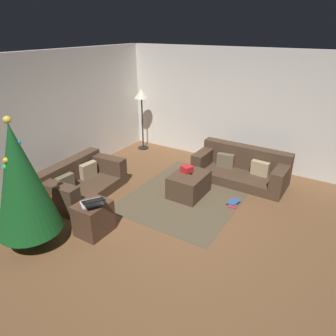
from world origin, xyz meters
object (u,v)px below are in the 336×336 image
(couch_left, at_px, (80,181))
(gift_box, at_px, (187,169))
(book_stack, at_px, (233,203))
(christmas_tree, at_px, (21,180))
(side_table, at_px, (94,218))
(ottoman, at_px, (189,184))
(couch_right, at_px, (242,168))
(tv_remote, at_px, (188,173))
(corner_lamp, at_px, (142,98))
(laptop, at_px, (92,202))

(couch_left, distance_m, gift_box, 2.09)
(couch_left, height_order, book_stack, couch_left)
(christmas_tree, xyz_separation_m, side_table, (0.69, -0.58, -0.81))
(christmas_tree, bearing_deg, ottoman, -26.56)
(couch_right, xyz_separation_m, book_stack, (-1.07, -0.24, -0.23))
(ottoman, distance_m, tv_remote, 0.23)
(couch_right, xyz_separation_m, christmas_tree, (-3.70, 1.91, 0.81))
(couch_left, bearing_deg, side_table, 50.92)
(book_stack, bearing_deg, couch_right, 12.83)
(couch_right, relative_size, christmas_tree, 0.96)
(couch_left, height_order, corner_lamp, corner_lamp)
(tv_remote, bearing_deg, couch_left, 115.80)
(gift_box, bearing_deg, laptop, 163.98)
(couch_left, xyz_separation_m, gift_box, (1.13, -1.74, 0.24))
(laptop, bearing_deg, christmas_tree, 136.31)
(side_table, height_order, laptop, laptop)
(gift_box, relative_size, corner_lamp, 0.12)
(gift_box, xyz_separation_m, christmas_tree, (-2.60, 1.19, 0.58))
(gift_box, bearing_deg, ottoman, -125.99)
(side_table, distance_m, laptop, 0.33)
(side_table, bearing_deg, christmas_tree, 140.03)
(book_stack, bearing_deg, ottoman, 95.46)
(book_stack, xyz_separation_m, corner_lamp, (1.48, 3.12, 1.31))
(tv_remote, height_order, laptop, laptop)
(ottoman, xyz_separation_m, tv_remote, (0.02, 0.03, 0.23))
(laptop, bearing_deg, tv_remote, -17.78)
(ottoman, distance_m, corner_lamp, 2.95)
(gift_box, xyz_separation_m, tv_remote, (-0.04, -0.05, -0.05))
(corner_lamp, bearing_deg, couch_right, -98.05)
(gift_box, height_order, laptop, laptop)
(gift_box, relative_size, book_stack, 0.60)
(ottoman, height_order, christmas_tree, christmas_tree)
(gift_box, height_order, tv_remote, gift_box)
(ottoman, distance_m, side_table, 1.98)
(ottoman, height_order, corner_lamp, corner_lamp)
(gift_box, distance_m, tv_remote, 0.08)
(couch_left, xyz_separation_m, corner_lamp, (2.63, 0.40, 1.09))
(couch_left, bearing_deg, ottoman, 115.98)
(couch_left, height_order, gift_box, couch_left)
(gift_box, bearing_deg, tv_remote, -127.37)
(ottoman, relative_size, tv_remote, 4.89)
(couch_left, bearing_deg, gift_box, 118.64)
(ottoman, relative_size, corner_lamp, 0.49)
(couch_left, bearing_deg, laptop, 51.01)
(tv_remote, xyz_separation_m, book_stack, (0.06, -0.92, -0.41))
(christmas_tree, bearing_deg, side_table, -39.97)
(couch_right, distance_m, side_table, 3.30)
(christmas_tree, distance_m, book_stack, 3.55)
(tv_remote, bearing_deg, christmas_tree, 148.79)
(gift_box, distance_m, side_table, 2.03)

